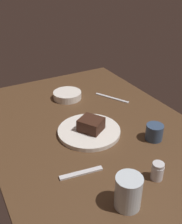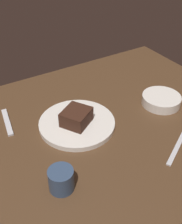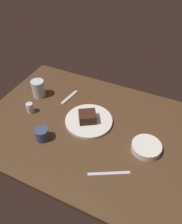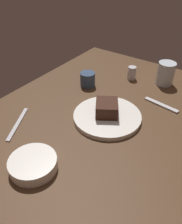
{
  "view_description": "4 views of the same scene",
  "coord_description": "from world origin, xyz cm",
  "px_view_note": "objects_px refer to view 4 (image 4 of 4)",
  "views": [
    {
      "loc": [
        82.88,
        -45.93,
        65.65
      ],
      "look_at": [
        -2.9,
        1.17,
        8.99
      ],
      "focal_mm": 42.51,
      "sensor_mm": 36.0,
      "label": 1
    },
    {
      "loc": [
        36.86,
        62.19,
        63.87
      ],
      "look_at": [
        -1.04,
        -0.11,
        9.0
      ],
      "focal_mm": 44.58,
      "sensor_mm": 36.0,
      "label": 2
    },
    {
      "loc": [
        -34.78,
        74.19,
        90.22
      ],
      "look_at": [
        3.14,
        -6.26,
        7.49
      ],
      "focal_mm": 35.65,
      "sensor_mm": 36.0,
      "label": 3
    },
    {
      "loc": [
        -58.97,
        -38.56,
        58.83
      ],
      "look_at": [
        0.32,
        2.86,
        5.07
      ],
      "focal_mm": 37.8,
      "sensor_mm": 36.0,
      "label": 4
    }
  ],
  "objects_px": {
    "side_bowl": "(33,164)",
    "dessert_plate": "(107,116)",
    "dessert_spoon": "(161,105)",
    "chocolate_cake_slice": "(107,108)",
    "butter_knife": "(18,124)",
    "coffee_cup": "(88,79)",
    "water_glass": "(166,74)",
    "salt_shaker": "(132,73)"
  },
  "relations": [
    {
      "from": "water_glass",
      "to": "salt_shaker",
      "type": "bearing_deg",
      "value": 106.29
    },
    {
      "from": "salt_shaker",
      "to": "water_glass",
      "type": "bearing_deg",
      "value": -73.71
    },
    {
      "from": "chocolate_cake_slice",
      "to": "salt_shaker",
      "type": "xyz_separation_m",
      "value": [
        0.33,
        0.06,
        -0.01
      ]
    },
    {
      "from": "coffee_cup",
      "to": "side_bowl",
      "type": "bearing_deg",
      "value": -162.66
    },
    {
      "from": "salt_shaker",
      "to": "dessert_spoon",
      "type": "bearing_deg",
      "value": -123.39
    },
    {
      "from": "coffee_cup",
      "to": "butter_knife",
      "type": "bearing_deg",
      "value": 173.05
    },
    {
      "from": "chocolate_cake_slice",
      "to": "dessert_spoon",
      "type": "relative_size",
      "value": 0.6
    },
    {
      "from": "chocolate_cake_slice",
      "to": "butter_knife",
      "type": "bearing_deg",
      "value": 132.42
    },
    {
      "from": "butter_knife",
      "to": "coffee_cup",
      "type": "bearing_deg",
      "value": -35.16
    },
    {
      "from": "dessert_spoon",
      "to": "butter_knife",
      "type": "height_order",
      "value": "dessert_spoon"
    },
    {
      "from": "dessert_spoon",
      "to": "water_glass",
      "type": "bearing_deg",
      "value": 116.53
    },
    {
      "from": "chocolate_cake_slice",
      "to": "salt_shaker",
      "type": "relative_size",
      "value": 1.46
    },
    {
      "from": "chocolate_cake_slice",
      "to": "coffee_cup",
      "type": "bearing_deg",
      "value": 52.09
    },
    {
      "from": "salt_shaker",
      "to": "side_bowl",
      "type": "distance_m",
      "value": 0.67
    },
    {
      "from": "chocolate_cake_slice",
      "to": "side_bowl",
      "type": "xyz_separation_m",
      "value": [
        -0.34,
        0.05,
        -0.03
      ]
    },
    {
      "from": "coffee_cup",
      "to": "salt_shaker",
      "type": "bearing_deg",
      "value": -37.89
    },
    {
      "from": "salt_shaker",
      "to": "butter_knife",
      "type": "height_order",
      "value": "salt_shaker"
    },
    {
      "from": "chocolate_cake_slice",
      "to": "water_glass",
      "type": "xyz_separation_m",
      "value": [
        0.38,
        -0.09,
        0.01
      ]
    },
    {
      "from": "dessert_plate",
      "to": "butter_knife",
      "type": "bearing_deg",
      "value": 131.01
    },
    {
      "from": "side_bowl",
      "to": "butter_knife",
      "type": "distance_m",
      "value": 0.23
    },
    {
      "from": "water_glass",
      "to": "dessert_spoon",
      "type": "xyz_separation_m",
      "value": [
        -0.18,
        -0.06,
        -0.05
      ]
    },
    {
      "from": "dessert_plate",
      "to": "butter_knife",
      "type": "xyz_separation_m",
      "value": [
        -0.22,
        0.25,
        -0.01
      ]
    },
    {
      "from": "water_glass",
      "to": "coffee_cup",
      "type": "bearing_deg",
      "value": 127.51
    },
    {
      "from": "butter_knife",
      "to": "water_glass",
      "type": "bearing_deg",
      "value": -57.16
    },
    {
      "from": "salt_shaker",
      "to": "side_bowl",
      "type": "xyz_separation_m",
      "value": [
        -0.67,
        -0.02,
        -0.01
      ]
    },
    {
      "from": "dessert_plate",
      "to": "salt_shaker",
      "type": "bearing_deg",
      "value": 11.74
    },
    {
      "from": "chocolate_cake_slice",
      "to": "butter_knife",
      "type": "height_order",
      "value": "chocolate_cake_slice"
    },
    {
      "from": "salt_shaker",
      "to": "coffee_cup",
      "type": "distance_m",
      "value": 0.22
    },
    {
      "from": "dessert_plate",
      "to": "chocolate_cake_slice",
      "type": "distance_m",
      "value": 0.04
    },
    {
      "from": "chocolate_cake_slice",
      "to": "dessert_spoon",
      "type": "xyz_separation_m",
      "value": [
        0.19,
        -0.14,
        -0.04
      ]
    },
    {
      "from": "butter_knife",
      "to": "salt_shaker",
      "type": "bearing_deg",
      "value": -46.42
    },
    {
      "from": "side_bowl",
      "to": "butter_knife",
      "type": "xyz_separation_m",
      "value": [
        0.11,
        0.2,
        -0.02
      ]
    },
    {
      "from": "dessert_plate",
      "to": "coffee_cup",
      "type": "bearing_deg",
      "value": 52.13
    },
    {
      "from": "dessert_plate",
      "to": "dessert_spoon",
      "type": "bearing_deg",
      "value": -34.64
    },
    {
      "from": "water_glass",
      "to": "side_bowl",
      "type": "bearing_deg",
      "value": 169.54
    },
    {
      "from": "dessert_spoon",
      "to": "butter_knife",
      "type": "distance_m",
      "value": 0.57
    },
    {
      "from": "dessert_plate",
      "to": "salt_shaker",
      "type": "xyz_separation_m",
      "value": [
        0.34,
        0.07,
        0.02
      ]
    },
    {
      "from": "side_bowl",
      "to": "dessert_plate",
      "type": "bearing_deg",
      "value": -8.98
    },
    {
      "from": "salt_shaker",
      "to": "water_glass",
      "type": "relative_size",
      "value": 0.59
    },
    {
      "from": "salt_shaker",
      "to": "butter_knife",
      "type": "bearing_deg",
      "value": 161.78
    },
    {
      "from": "side_bowl",
      "to": "dessert_spoon",
      "type": "distance_m",
      "value": 0.57
    },
    {
      "from": "side_bowl",
      "to": "dessert_spoon",
      "type": "bearing_deg",
      "value": -19.69
    }
  ]
}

